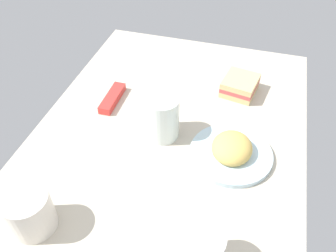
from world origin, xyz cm
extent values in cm
cube|color=#BCB29E|center=(0.00, 0.00, 1.00)|extent=(90.00, 64.00, 2.00)
cylinder|color=silver|center=(-2.37, -15.44, 2.60)|extent=(18.60, 18.60, 1.20)
ellipsoid|color=#D8B259|center=(-2.37, -15.44, 4.53)|extent=(10.02, 9.02, 5.32)
cylinder|color=white|center=(-29.52, -13.40, 7.02)|extent=(8.84, 8.84, 10.05)
cylinder|color=tan|center=(-29.52, -13.40, 11.55)|extent=(7.78, 7.78, 0.40)
cylinder|color=white|center=(-28.49, -7.48, 7.53)|extent=(4.13, 1.87, 1.20)
cylinder|color=silver|center=(-30.18, 17.46, 6.27)|extent=(8.48, 8.48, 8.53)
cylinder|color=brown|center=(-30.18, 17.46, 10.03)|extent=(7.46, 7.46, 0.40)
cube|color=#DBB77A|center=(21.58, -14.05, 2.80)|extent=(10.80, 10.04, 1.60)
cube|color=#C14C4C|center=(21.58, -14.05, 4.20)|extent=(10.80, 10.04, 1.20)
cube|color=#DBB77A|center=(21.58, -14.05, 5.60)|extent=(10.80, 10.04, 1.60)
cylinder|color=silver|center=(-0.03, 1.42, 7.42)|extent=(7.97, 7.97, 10.84)
cylinder|color=white|center=(-0.03, 1.42, 6.33)|extent=(7.17, 7.17, 8.66)
cube|color=red|center=(8.28, 17.73, 3.00)|extent=(11.75, 3.22, 2.00)
camera|label=1|loc=(-57.38, -16.55, 61.42)|focal=37.54mm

